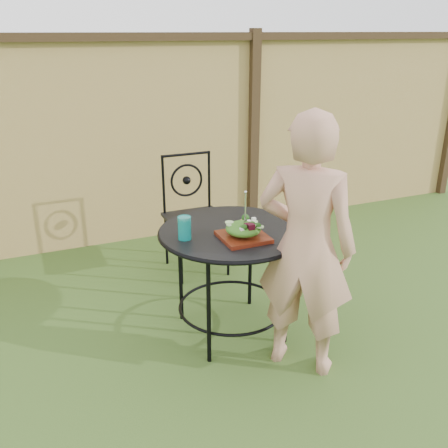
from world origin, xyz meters
The scene contains 9 objects.
ground centered at (0.00, 0.00, 0.00)m, with size 60.00×60.00×0.00m, color #2B4817.
fence centered at (0.00, 2.19, 0.95)m, with size 8.00×0.12×1.90m.
patio_table centered at (0.29, 0.38, 0.59)m, with size 0.92×0.92×0.72m.
patio_chair centered at (0.39, 1.39, 0.50)m, with size 0.46×0.46×0.95m.
diner centered at (0.52, -0.10, 0.76)m, with size 0.56×0.37×1.53m, color tan.
salad_plate centered at (0.29, 0.23, 0.74)m, with size 0.27×0.27×0.02m, color #4F170B.
salad centered at (0.29, 0.23, 0.79)m, with size 0.21×0.21×0.08m, color #235614.
fork centered at (0.30, 0.23, 0.92)m, with size 0.01×0.01×0.18m, color silver.
drinking_glass centered at (-0.03, 0.36, 0.79)m, with size 0.08×0.08×0.14m, color #0C8E8B.
Camera 1 is at (-0.88, -2.24, 1.88)m, focal length 40.00 mm.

